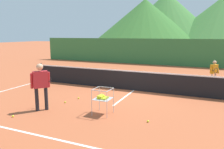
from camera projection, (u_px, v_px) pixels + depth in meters
ground_plane at (134, 90)px, 10.78m from camera, size 120.00×120.00×0.00m
line_baseline_near at (65, 141)px, 5.65m from camera, size 11.52×0.08×0.01m
line_baseline_far at (155, 74)px, 15.15m from camera, size 11.52×0.08×0.01m
line_sideline_west at (41, 81)px, 13.03m from camera, size 0.08×10.53×0.01m
line_service_center at (134, 90)px, 10.78m from camera, size 0.08×5.16×0.01m
tennis_net at (134, 80)px, 10.69m from camera, size 11.39×0.08×1.05m
instructor at (41, 83)px, 7.80m from camera, size 0.61×0.82×1.70m
student_0 at (214, 71)px, 11.66m from camera, size 0.48×0.71×1.35m
ball_cart at (102, 97)px, 7.49m from camera, size 0.58×0.58×0.90m
tennis_ball_0 at (13, 116)px, 7.30m from camera, size 0.07×0.07×0.07m
tennis_ball_2 at (65, 102)px, 8.82m from camera, size 0.07×0.07×0.07m
tennis_ball_3 at (79, 98)px, 9.37m from camera, size 0.07×0.07×0.07m
tennis_ball_4 at (38, 90)px, 10.79m from camera, size 0.07×0.07×0.07m
tennis_ball_5 at (148, 121)px, 6.88m from camera, size 0.07×0.07×0.07m
tennis_ball_6 at (37, 99)px, 9.29m from camera, size 0.07×0.07×0.07m
windscreen_fence at (168, 52)px, 19.22m from camera, size 25.35×0.08×2.33m
hill_0 at (222, 19)px, 79.97m from camera, size 40.59×40.59×16.17m
hill_1 at (166, 17)px, 89.09m from camera, size 42.70×42.70×19.20m
hill_2 at (145, 21)px, 79.90m from camera, size 37.12×37.12×15.19m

